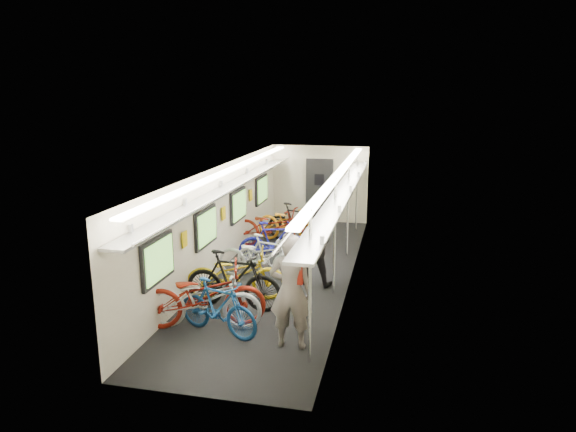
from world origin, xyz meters
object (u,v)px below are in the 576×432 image
at_px(backpack, 295,272).
at_px(bicycle_1, 218,307).
at_px(bicycle_0, 204,299).
at_px(passenger_near, 291,292).
at_px(passenger_mid, 313,245).

bearing_deg(backpack, bicycle_1, 174.49).
xyz_separation_m(bicycle_1, backpack, (1.36, -0.16, 0.80)).
height_order(bicycle_0, bicycle_1, bicycle_0).
height_order(bicycle_1, passenger_near, passenger_near).
bearing_deg(passenger_mid, bicycle_1, 63.73).
distance_m(bicycle_0, bicycle_1, 0.36).
xyz_separation_m(bicycle_1, passenger_near, (1.29, -0.16, 0.46)).
bearing_deg(bicycle_1, passenger_mid, -5.35).
distance_m(bicycle_1, passenger_near, 1.38).
height_order(bicycle_1, backpack, backpack).
distance_m(passenger_near, passenger_mid, 2.80).
relative_size(bicycle_0, backpack, 5.28).
height_order(passenger_near, passenger_mid, passenger_near).
xyz_separation_m(passenger_near, passenger_mid, (-0.12, 2.79, -0.07)).
bearing_deg(bicycle_0, passenger_near, -110.28).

